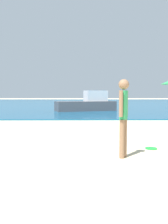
% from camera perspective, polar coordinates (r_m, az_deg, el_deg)
% --- Properties ---
extents(water, '(160.00, 60.00, 0.06)m').
position_cam_1_polar(water, '(42.62, -0.89, 2.26)').
color(water, '#14567F').
rests_on(water, ground).
extents(person_standing, '(0.23, 0.34, 1.66)m').
position_cam_1_polar(person_standing, '(5.17, 9.25, -0.31)').
color(person_standing, '#936B4C').
rests_on(person_standing, ground).
extents(frisbee, '(0.29, 0.29, 0.03)m').
position_cam_1_polar(frisbee, '(6.28, 15.49, -8.24)').
color(frisbee, green).
rests_on(frisbee, ground).
extents(boat_near, '(5.03, 2.98, 1.63)m').
position_cam_1_polar(boat_near, '(19.51, 0.89, 1.94)').
color(boat_near, '#4C4C51').
rests_on(boat_near, water).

